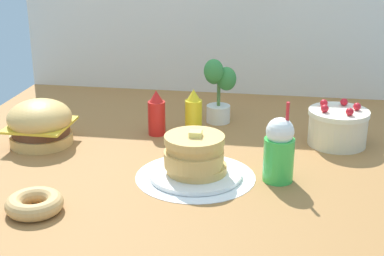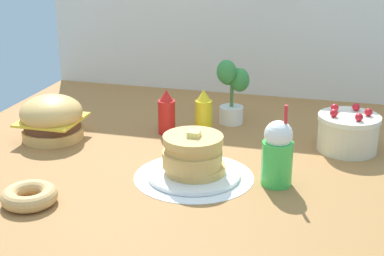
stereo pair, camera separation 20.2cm
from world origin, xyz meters
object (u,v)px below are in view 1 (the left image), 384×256
burger (40,123)px  potted_plant (218,88)px  donut_pink_glaze (34,203)px  ketchup_bottle (157,114)px  mustard_bottle (194,113)px  cream_soda_cup (279,150)px  layer_cake (338,127)px  pancake_stack (195,158)px

burger → potted_plant: potted_plant is taller
donut_pink_glaze → potted_plant: potted_plant is taller
ketchup_bottle → donut_pink_glaze: (-0.22, -0.74, -0.06)m
mustard_bottle → cream_soda_cup: bearing=-49.3°
burger → mustard_bottle: bearing=21.3°
ketchup_bottle → donut_pink_glaze: 0.78m
burger → potted_plant: size_ratio=0.87×
ketchup_bottle → potted_plant: size_ratio=0.66×
burger → ketchup_bottle: size_ratio=1.33×
donut_pink_glaze → layer_cake: bearing=37.5°
pancake_stack → donut_pink_glaze: size_ratio=1.83×
pancake_stack → cream_soda_cup: (0.29, 0.02, 0.04)m
donut_pink_glaze → cream_soda_cup: bearing=25.7°
burger → pancake_stack: bearing=-18.0°
ketchup_bottle → mustard_bottle: 0.16m
donut_pink_glaze → ketchup_bottle: bearing=73.2°
burger → mustard_bottle: (0.59, 0.23, 0.00)m
burger → donut_pink_glaze: (0.22, -0.56, -0.06)m
layer_cake → ketchup_bottle: size_ratio=1.25×
burger → potted_plant: bearing=29.8°
pancake_stack → donut_pink_glaze: pancake_stack is taller
mustard_bottle → ketchup_bottle: bearing=-163.5°
mustard_bottle → donut_pink_glaze: 0.87m
burger → mustard_bottle: mustard_bottle is taller
burger → ketchup_bottle: ketchup_bottle is taller
pancake_stack → layer_cake: layer_cake is taller
layer_cake → potted_plant: 0.56m
donut_pink_glaze → potted_plant: 1.06m
pancake_stack → layer_cake: bearing=38.1°
burger → potted_plant: (0.68, 0.39, 0.07)m
pancake_stack → layer_cake: 0.66m
burger → pancake_stack: (0.67, -0.22, -0.02)m
potted_plant → ketchup_bottle: bearing=-139.6°
pancake_stack → ketchup_bottle: size_ratio=1.70×
donut_pink_glaze → potted_plant: bearing=64.0°
burger → pancake_stack: burger is taller
cream_soda_cup → potted_plant: potted_plant is taller
pancake_stack → layer_cake: size_ratio=1.36×
donut_pink_glaze → burger: bearing=111.3°
burger → layer_cake: burger is taller
donut_pink_glaze → potted_plant: (0.46, 0.94, 0.13)m
pancake_stack → cream_soda_cup: cream_soda_cup is taller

